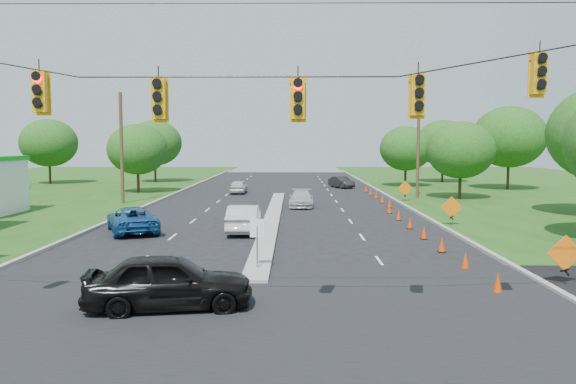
{
  "coord_description": "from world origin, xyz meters",
  "views": [
    {
      "loc": [
        1.39,
        -15.22,
        4.95
      ],
      "look_at": [
        1.15,
        9.35,
        2.8
      ],
      "focal_mm": 35.0,
      "sensor_mm": 36.0,
      "label": 1
    }
  ],
  "objects": [
    {
      "name": "ground",
      "position": [
        0.0,
        0.0,
        0.0
      ],
      "size": [
        160.0,
        160.0,
        0.0
      ],
      "primitive_type": "plane",
      "color": "black",
      "rests_on": "ground"
    },
    {
      "name": "cross_street",
      "position": [
        0.0,
        0.0,
        0.0
      ],
      "size": [
        160.0,
        14.0,
        0.02
      ],
      "primitive_type": "cube",
      "color": "black",
      "rests_on": "ground"
    },
    {
      "name": "curb_left",
      "position": [
        -10.1,
        30.0,
        0.0
      ],
      "size": [
        0.25,
        110.0,
        0.16
      ],
      "primitive_type": "cube",
      "color": "gray",
      "rests_on": "ground"
    },
    {
      "name": "curb_right",
      "position": [
        10.1,
        30.0,
        0.0
      ],
      "size": [
        0.25,
        110.0,
        0.16
      ],
      "primitive_type": "cube",
      "color": "gray",
      "rests_on": "ground"
    },
    {
      "name": "median",
      "position": [
        0.0,
        21.0,
        0.0
      ],
      "size": [
        1.0,
        34.0,
        0.18
      ],
      "primitive_type": "cube",
      "color": "gray",
      "rests_on": "ground"
    },
    {
      "name": "median_sign",
      "position": [
        0.0,
        6.0,
        1.46
      ],
      "size": [
        0.55,
        0.06,
        2.05
      ],
      "color": "gray",
      "rests_on": "ground"
    },
    {
      "name": "signal_span",
      "position": [
        -0.05,
        -1.0,
        4.97
      ],
      "size": [
        25.6,
        0.32,
        9.0
      ],
      "color": "#422D1C",
      "rests_on": "ground"
    },
    {
      "name": "utility_pole_far_left",
      "position": [
        -12.5,
        30.0,
        4.5
      ],
      "size": [
        0.28,
        0.28,
        9.0
      ],
      "primitive_type": "cylinder",
      "color": "#422D1C",
      "rests_on": "ground"
    },
    {
      "name": "utility_pole_far_right",
      "position": [
        12.5,
        35.0,
        4.5
      ],
      "size": [
        0.28,
        0.28,
        9.0
      ],
      "primitive_type": "cylinder",
      "color": "#422D1C",
      "rests_on": "ground"
    },
    {
      "name": "cone_0",
      "position": [
        8.13,
        3.0,
        0.35
      ],
      "size": [
        0.32,
        0.32,
        0.7
      ],
      "primitive_type": "cone",
      "color": "red",
      "rests_on": "ground"
    },
    {
      "name": "cone_1",
      "position": [
        8.13,
        6.5,
        0.35
      ],
      "size": [
        0.32,
        0.32,
        0.7
      ],
      "primitive_type": "cone",
      "color": "red",
      "rests_on": "ground"
    },
    {
      "name": "cone_2",
      "position": [
        8.13,
        10.0,
        0.35
      ],
      "size": [
        0.32,
        0.32,
        0.7
      ],
      "primitive_type": "cone",
      "color": "red",
      "rests_on": "ground"
    },
    {
      "name": "cone_3",
      "position": [
        8.13,
        13.5,
        0.35
      ],
      "size": [
        0.32,
        0.32,
        0.7
      ],
      "primitive_type": "cone",
      "color": "red",
      "rests_on": "ground"
    },
    {
      "name": "cone_4",
      "position": [
        8.13,
        17.0,
        0.35
      ],
      "size": [
        0.32,
        0.32,
        0.7
      ],
      "primitive_type": "cone",
      "color": "red",
      "rests_on": "ground"
    },
    {
      "name": "cone_5",
      "position": [
        8.13,
        20.5,
        0.35
      ],
      "size": [
        0.32,
        0.32,
        0.7
      ],
      "primitive_type": "cone",
      "color": "red",
      "rests_on": "ground"
    },
    {
      "name": "cone_6",
      "position": [
        8.13,
        24.0,
        0.35
      ],
      "size": [
        0.32,
        0.32,
        0.7
      ],
      "primitive_type": "cone",
      "color": "red",
      "rests_on": "ground"
    },
    {
      "name": "cone_7",
      "position": [
        8.73,
        27.5,
        0.35
      ],
      "size": [
        0.32,
        0.32,
        0.7
      ],
      "primitive_type": "cone",
      "color": "red",
      "rests_on": "ground"
    },
    {
      "name": "cone_8",
      "position": [
        8.73,
        31.0,
        0.35
      ],
      "size": [
        0.32,
        0.32,
        0.7
      ],
      "primitive_type": "cone",
      "color": "red",
      "rests_on": "ground"
    },
    {
      "name": "cone_9",
      "position": [
        8.73,
        34.5,
        0.35
      ],
      "size": [
        0.32,
        0.32,
        0.7
      ],
      "primitive_type": "cone",
      "color": "red",
      "rests_on": "ground"
    },
    {
      "name": "cone_10",
      "position": [
        8.73,
        38.0,
        0.35
      ],
      "size": [
        0.32,
        0.32,
        0.7
      ],
      "primitive_type": "cone",
      "color": "red",
      "rests_on": "ground"
    },
    {
      "name": "cone_11",
      "position": [
        8.73,
        41.5,
        0.35
      ],
      "size": [
        0.32,
        0.32,
        0.7
      ],
      "primitive_type": "cone",
      "color": "red",
      "rests_on": "ground"
    },
    {
      "name": "work_sign_0",
      "position": [
        10.8,
        4.0,
        1.09
      ],
      "size": [
        1.27,
        0.58,
        1.37
      ],
      "color": "black",
      "rests_on": "ground"
    },
    {
      "name": "work_sign_1",
      "position": [
        10.8,
        18.0,
        1.09
      ],
      "size": [
        1.27,
        0.58,
        1.37
      ],
      "color": "black",
      "rests_on": "ground"
    },
    {
      "name": "work_sign_2",
      "position": [
        10.8,
        32.0,
        1.09
      ],
      "size": [
        1.27,
        0.58,
        1.37
      ],
      "color": "black",
      "rests_on": "ground"
    },
    {
      "name": "tree_4",
      "position": [
        -28.0,
        52.0,
        4.96
      ],
      "size": [
        6.72,
        6.72,
        7.84
      ],
      "color": "black",
      "rests_on": "ground"
    },
    {
      "name": "tree_5",
      "position": [
        -14.0,
        40.0,
        4.34
      ],
      "size": [
        5.88,
        5.88,
        6.86
      ],
      "color": "black",
      "rests_on": "ground"
    },
    {
      "name": "tree_6",
      "position": [
        -16.0,
        55.0,
        4.96
      ],
      "size": [
        6.72,
        6.72,
        7.84
      ],
      "color": "black",
      "rests_on": "ground"
    },
    {
      "name": "tree_9",
      "position": [
        16.0,
        34.0,
        4.34
      ],
      "size": [
        5.88,
        5.88,
        6.86
      ],
      "color": "black",
      "rests_on": "ground"
    },
    {
      "name": "tree_10",
      "position": [
        24.0,
        44.0,
        5.58
      ],
      "size": [
        7.56,
        7.56,
        8.82
      ],
      "color": "black",
      "rests_on": "ground"
    },
    {
      "name": "tree_11",
      "position": [
        20.0,
        55.0,
        4.96
      ],
      "size": [
        6.72,
        6.72,
        7.84
      ],
      "color": "black",
      "rests_on": "ground"
    },
    {
      "name": "tree_12",
      "position": [
        14.0,
        48.0,
        4.34
      ],
      "size": [
        5.88,
        5.88,
        6.86
      ],
      "color": "black",
      "rests_on": "ground"
    },
    {
      "name": "black_sedan",
      "position": [
        -2.31,
        1.12,
        0.84
      ],
      "size": [
        5.18,
        2.71,
        1.68
      ],
      "primitive_type": "imported",
      "rotation": [
        0.0,
        0.0,
        1.72
      ],
      "color": "black",
      "rests_on": "ground"
    },
    {
      "name": "white_sedan",
      "position": [
        -1.36,
        15.56,
        0.77
      ],
      "size": [
        1.68,
        4.71,
        1.55
      ],
      "primitive_type": "imported",
      "rotation": [
        0.0,
        0.0,
        3.15
      ],
      "color": "beige",
      "rests_on": "ground"
    },
    {
      "name": "blue_pickup",
      "position": [
        -7.55,
        15.51,
        0.72
      ],
      "size": [
        4.21,
        5.7,
        1.44
      ],
      "primitive_type": "imported",
      "rotation": [
        0.0,
        0.0,
        3.54
      ],
      "color": "navy",
      "rests_on": "ground"
    },
    {
      "name": "silver_car_far",
      "position": [
        1.99,
        28.12,
        0.65
      ],
      "size": [
        1.97,
        4.53,
        1.3
      ],
      "primitive_type": "imported",
      "rotation": [
        0.0,
        0.0,
        -0.03
      ],
      "color": "#B3B3B4",
      "rests_on": "ground"
    },
    {
      "name": "silver_car_oncoming",
      "position": [
        -4.04,
        39.77,
        0.66
      ],
      "size": [
        1.56,
        3.87,
        1.32
      ],
      "primitive_type": "imported",
      "rotation": [
        0.0,
        0.0,
        3.14
      ],
      "color": "silver",
      "rests_on": "ground"
    },
    {
      "name": "dark_car_receding",
      "position": [
        6.67,
        46.72,
        0.64
      ],
      "size": [
        2.82,
        4.08,
        1.27
      ],
      "primitive_type": "imported",
      "rotation": [
        0.0,
        0.0,
        0.42
      ],
      "color": "black",
      "rests_on": "ground"
    }
  ]
}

